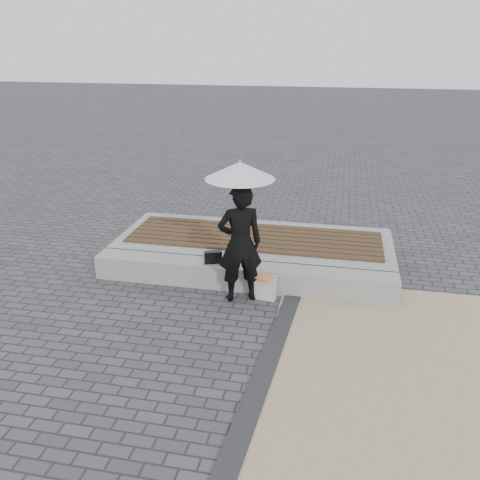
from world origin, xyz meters
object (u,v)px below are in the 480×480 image
seating_ledge (242,276)px  parasol (240,170)px  canvas_tote (264,287)px  woman (240,244)px  handbag (213,257)px

seating_ledge → parasol: 1.92m
parasol → seating_ledge: bearing=98.2°
seating_ledge → canvas_tote: seating_ledge is taller
seating_ledge → canvas_tote: 0.54m
woman → canvas_tote: 0.84m
handbag → canvas_tote: 1.00m
seating_ledge → parasol: (0.06, -0.42, 1.87)m
seating_ledge → handbag: handbag is taller
woman → parasol: size_ratio=1.44×
handbag → canvas_tote: handbag is taller
seating_ledge → parasol: bearing=-81.8°
parasol → handbag: (-0.53, 0.38, -1.57)m
handbag → parasol: bearing=-55.9°
handbag → canvas_tote: bearing=-38.1°
seating_ledge → woman: 0.85m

